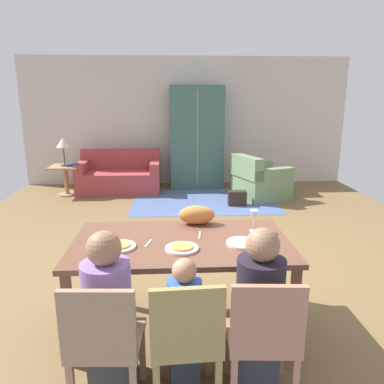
{
  "coord_description": "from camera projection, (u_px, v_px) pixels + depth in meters",
  "views": [
    {
      "loc": [
        -0.32,
        -4.21,
        1.86
      ],
      "look_at": [
        -0.1,
        -0.25,
        0.85
      ],
      "focal_mm": 34.82,
      "sensor_mm": 36.0,
      "label": 1
    }
  ],
  "objects": [
    {
      "name": "ground_plane",
      "position": [
        196.0,
        235.0,
        5.2
      ],
      "size": [
        6.94,
        6.52,
        0.02
      ],
      "primitive_type": "cube",
      "color": "brown"
    },
    {
      "name": "back_wall",
      "position": [
        186.0,
        122.0,
        8.06
      ],
      "size": [
        6.94,
        0.1,
        2.7
      ],
      "primitive_type": "cube",
      "color": "beige",
      "rests_on": "ground_plane"
    },
    {
      "name": "dining_table",
      "position": [
        181.0,
        249.0,
        2.97
      ],
      "size": [
        1.71,
        0.98,
        0.76
      ],
      "color": "brown",
      "rests_on": "ground_plane"
    },
    {
      "name": "plate_near_man",
      "position": [
        119.0,
        247.0,
        2.81
      ],
      "size": [
        0.25,
        0.25,
        0.02
      ],
      "primitive_type": "cylinder",
      "color": "silver",
      "rests_on": "dining_table"
    },
    {
      "name": "pizza_near_man",
      "position": [
        119.0,
        245.0,
        2.8
      ],
      "size": [
        0.17,
        0.17,
        0.01
      ],
      "primitive_type": "cylinder",
      "color": "gold",
      "rests_on": "plate_near_man"
    },
    {
      "name": "plate_near_child",
      "position": [
        182.0,
        248.0,
        2.78
      ],
      "size": [
        0.25,
        0.25,
        0.02
      ],
      "primitive_type": "cylinder",
      "color": "white",
      "rests_on": "dining_table"
    },
    {
      "name": "pizza_near_child",
      "position": [
        182.0,
        247.0,
        2.77
      ],
      "size": [
        0.17,
        0.17,
        0.01
      ],
      "primitive_type": "cylinder",
      "color": "#D79144",
      "rests_on": "plate_near_child"
    },
    {
      "name": "plate_near_woman",
      "position": [
        242.0,
        243.0,
        2.88
      ],
      "size": [
        0.25,
        0.25,
        0.02
      ],
      "primitive_type": "cylinder",
      "color": "white",
      "rests_on": "dining_table"
    },
    {
      "name": "wine_glass",
      "position": [
        254.0,
        216.0,
        3.13
      ],
      "size": [
        0.07,
        0.07,
        0.19
      ],
      "color": "silver",
      "rests_on": "dining_table"
    },
    {
      "name": "fork",
      "position": [
        148.0,
        243.0,
        2.89
      ],
      "size": [
        0.05,
        0.15,
        0.01
      ],
      "primitive_type": "cube",
      "rotation": [
        0.0,
        0.0,
        -0.26
      ],
      "color": "silver",
      "rests_on": "dining_table"
    },
    {
      "name": "knife",
      "position": [
        200.0,
        235.0,
        3.06
      ],
      "size": [
        0.03,
        0.17,
        0.01
      ],
      "primitive_type": "cube",
      "rotation": [
        0.0,
        0.0,
        -0.11
      ],
      "color": "silver",
      "rests_on": "dining_table"
    },
    {
      "name": "dining_chair_man",
      "position": [
        104.0,
        339.0,
        2.17
      ],
      "size": [
        0.44,
        0.44,
        0.87
      ],
      "color": "#A17F60",
      "rests_on": "ground_plane"
    },
    {
      "name": "person_man",
      "position": [
        110.0,
        319.0,
        2.33
      ],
      "size": [
        0.3,
        0.41,
        1.11
      ],
      "color": "#384042",
      "rests_on": "ground_plane"
    },
    {
      "name": "dining_chair_child",
      "position": [
        186.0,
        337.0,
        2.2
      ],
      "size": [
        0.44,
        0.44,
        0.87
      ],
      "color": "#9D884A",
      "rests_on": "ground_plane"
    },
    {
      "name": "person_child",
      "position": [
        184.0,
        328.0,
        2.37
      ],
      "size": [
        0.22,
        0.29,
        0.92
      ],
      "color": "#2C3744",
      "rests_on": "ground_plane"
    },
    {
      "name": "dining_chair_woman",
      "position": [
        263.0,
        334.0,
        2.22
      ],
      "size": [
        0.45,
        0.45,
        0.87
      ],
      "color": "#B0785C",
      "rests_on": "ground_plane"
    },
    {
      "name": "person_woman",
      "position": [
        258.0,
        314.0,
        2.38
      ],
      "size": [
        0.3,
        0.41,
        1.11
      ],
      "color": "#383F4D",
      "rests_on": "ground_plane"
    },
    {
      "name": "cat",
      "position": [
        197.0,
        215.0,
        3.32
      ],
      "size": [
        0.32,
        0.17,
        0.17
      ],
      "primitive_type": "ellipsoid",
      "rotation": [
        0.0,
        0.0,
        -0.03
      ],
      "color": "orange",
      "rests_on": "dining_table"
    },
    {
      "name": "area_rug",
      "position": [
        204.0,
        201.0,
        6.87
      ],
      "size": [
        2.6,
        1.8,
        0.01
      ],
      "primitive_type": "cube",
      "color": "#485B8B",
      "rests_on": "ground_plane"
    },
    {
      "name": "couch",
      "position": [
        120.0,
        176.0,
        7.54
      ],
      "size": [
        1.62,
        0.86,
        0.82
      ],
      "color": "#9A393B",
      "rests_on": "ground_plane"
    },
    {
      "name": "armchair",
      "position": [
        259.0,
        181.0,
        7.03
      ],
      "size": [
        1.1,
        1.1,
        0.82
      ],
      "color": "#69865C",
      "rests_on": "ground_plane"
    },
    {
      "name": "armoire",
      "position": [
        196.0,
        137.0,
        7.77
      ],
      "size": [
        1.1,
        0.59,
        2.1
      ],
      "color": "#3B5E53",
      "rests_on": "ground_plane"
    },
    {
      "name": "side_table",
      "position": [
        66.0,
        176.0,
        7.22
      ],
      "size": [
        0.56,
        0.56,
        0.58
      ],
      "color": "#A57F5C",
      "rests_on": "ground_plane"
    },
    {
      "name": "table_lamp",
      "position": [
        63.0,
        144.0,
        7.07
      ],
      "size": [
        0.26,
        0.26,
        0.54
      ],
      "color": "#4C3636",
      "rests_on": "side_table"
    },
    {
      "name": "book_lower",
      "position": [
        74.0,
        165.0,
        7.14
      ],
      "size": [
        0.22,
        0.16,
        0.03
      ],
      "primitive_type": "cube",
      "color": "#9C2C36",
      "rests_on": "side_table"
    },
    {
      "name": "book_upper",
      "position": [
        72.0,
        164.0,
        7.11
      ],
      "size": [
        0.22,
        0.16,
        0.03
      ],
      "primitive_type": "cube",
      "color": "#285383",
      "rests_on": "book_lower"
    },
    {
      "name": "handbag",
      "position": [
        237.0,
        198.0,
        6.58
      ],
      "size": [
        0.32,
        0.16,
        0.26
      ],
      "primitive_type": "cube",
      "color": "#2D231B",
      "rests_on": "ground_plane"
    }
  ]
}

